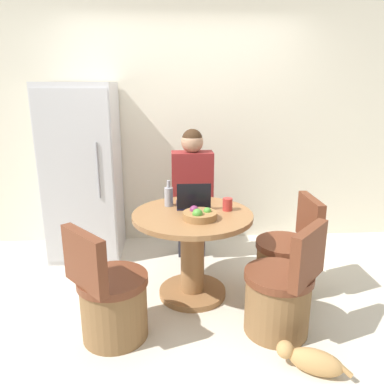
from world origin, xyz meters
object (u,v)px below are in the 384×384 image
laptop (193,202)px  bottle (169,196)px  chair_near_right_corner (280,297)px  cat (311,360)px  person_seated (192,189)px  fruit_bowl (200,215)px  refrigerator (83,172)px  dining_table (193,244)px  chair_near_left_corner (111,302)px  chair_right_side (286,262)px

laptop → bottle: 0.22m
chair_near_right_corner → cat: (0.09, -0.42, -0.19)m
person_seated → bottle: size_ratio=6.02×
chair_near_right_corner → fruit_bowl: size_ratio=3.20×
chair_near_right_corner → person_seated: bearing=-113.7°
fruit_bowl → cat: fruit_bowl is taller
refrigerator → fruit_bowl: refrigerator is taller
refrigerator → bottle: 1.13m
chair_near_right_corner → person_seated: person_seated is taller
dining_table → chair_near_right_corner: bearing=-42.5°
chair_near_left_corner → laptop: (0.62, 0.68, 0.51)m
dining_table → laptop: laptop is taller
fruit_bowl → cat: bearing=-52.2°
chair_near_right_corner → chair_near_left_corner: bearing=-48.2°
chair_near_left_corner → laptop: 1.05m
chair_right_side → cat: (-0.13, -0.96, -0.19)m
chair_right_side → chair_near_left_corner: (-1.41, -0.53, 0.00)m
person_seated → fruit_bowl: person_seated is taller
chair_right_side → laptop: laptop is taller
chair_near_right_corner → refrigerator: bearing=-89.2°
chair_near_right_corner → bottle: bottle is taller
bottle → cat: size_ratio=0.53×
chair_right_side → person_seated: person_seated is taller
chair_near_left_corner → laptop: bearing=-83.5°
chair_right_side → person_seated: 1.15m
fruit_bowl → person_seated: bearing=90.3°
chair_near_right_corner → fruit_bowl: bearing=-83.6°
dining_table → fruit_bowl: (0.04, -0.14, 0.31)m
chair_near_right_corner → chair_right_side: size_ratio=1.00×
laptop → cat: (0.66, -1.11, -0.70)m
person_seated → bottle: bearing=65.5°
dining_table → chair_right_side: (0.80, 0.00, -0.19)m
chair_right_side → laptop: size_ratio=3.05×
fruit_bowl → laptop: bearing=95.9°
fruit_bowl → bottle: (-0.24, 0.35, 0.05)m
laptop → bottle: (-0.21, 0.06, 0.04)m
chair_near_left_corner → bottle: bearing=-70.4°
chair_near_left_corner → cat: (1.28, -0.43, -0.19)m
cat → chair_right_side: bearing=-69.3°
refrigerator → laptop: (1.08, -0.78, -0.10)m
chair_near_left_corner → chair_right_side: bearing=-110.5°
chair_right_side → laptop: 0.95m
chair_near_left_corner → person_seated: bearing=-68.5°
dining_table → laptop: (0.01, 0.15, 0.32)m
refrigerator → chair_right_side: 2.17m
chair_near_right_corner → cat: size_ratio=2.01×
chair_near_right_corner → fruit_bowl: (-0.55, 0.40, 0.50)m
chair_right_side → person_seated: (-0.77, 0.71, 0.46)m
person_seated → bottle: person_seated is taller
chair_right_side → bottle: bottle is taller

